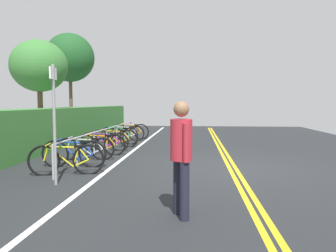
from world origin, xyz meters
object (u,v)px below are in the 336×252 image
at_px(bicycle_4, 105,142).
at_px(bicycle_5, 115,138).
at_px(bicycle_2, 85,149).
at_px(bicycle_3, 100,144).
at_px(bicycle_6, 120,135).
at_px(pedestrian, 181,151).
at_px(bicycle_1, 74,154).
at_px(sign_post_near, 54,114).
at_px(bicycle_0, 67,160).
at_px(bicycle_8, 131,131).
at_px(tree_mid, 39,66).
at_px(bicycle_7, 125,133).
at_px(bike_rack, 107,134).
at_px(tree_far_right, 70,58).

height_order(bicycle_4, bicycle_5, bicycle_5).
height_order(bicycle_2, bicycle_4, bicycle_2).
bearing_deg(bicycle_4, bicycle_3, -172.91).
bearing_deg(bicycle_6, pedestrian, -160.33).
relative_size(bicycle_1, bicycle_6, 1.03).
xyz_separation_m(bicycle_1, sign_post_near, (-1.77, -0.31, 1.11)).
distance_m(bicycle_0, bicycle_8, 7.39).
relative_size(bicycle_1, tree_mid, 0.41).
bearing_deg(sign_post_near, bicycle_2, 7.66).
distance_m(bicycle_6, tree_mid, 4.25).
height_order(bicycle_5, tree_mid, tree_mid).
bearing_deg(bicycle_7, bicycle_3, -179.72).
relative_size(bicycle_1, bicycle_4, 0.99).
bearing_deg(bicycle_8, bicycle_6, 176.58).
bearing_deg(bicycle_2, tree_mid, 42.02).
xyz_separation_m(bicycle_7, pedestrian, (-9.01, -2.87, 0.65)).
relative_size(bicycle_6, pedestrian, 0.98).
relative_size(bike_rack, bicycle_2, 4.93).
xyz_separation_m(bicycle_0, sign_post_near, (-0.89, -0.14, 1.11)).
relative_size(bicycle_1, tree_far_right, 0.30).
distance_m(bicycle_7, pedestrian, 9.48).
distance_m(bicycle_0, bicycle_4, 3.74).
distance_m(bicycle_4, tree_mid, 4.48).
xyz_separation_m(bicycle_6, bicycle_8, (1.78, -0.11, 0.00)).
xyz_separation_m(bicycle_0, bicycle_3, (2.80, 0.06, -0.02)).
distance_m(bike_rack, tree_far_right, 9.98).
bearing_deg(bicycle_5, bicycle_6, 4.22).
distance_m(bicycle_5, bicycle_8, 2.78).
bearing_deg(bicycle_3, bicycle_1, 176.83).
bearing_deg(bicycle_4, tree_mid, 63.45).
relative_size(bike_rack, bicycle_1, 4.88).
bearing_deg(bicycle_1, bicycle_4, 0.18).
bearing_deg(sign_post_near, bicycle_3, 3.20).
bearing_deg(bicycle_4, tree_far_right, 28.97).
height_order(bike_rack, bicycle_8, bike_rack).
xyz_separation_m(bicycle_2, bicycle_3, (0.91, -0.17, 0.01)).
distance_m(bicycle_0, pedestrian, 3.79).
distance_m(bicycle_2, bicycle_6, 3.72).
bearing_deg(bicycle_5, bicycle_4, 170.42).
height_order(bicycle_1, bicycle_8, bicycle_1).
xyz_separation_m(bicycle_0, bicycle_8, (7.39, -0.00, -0.01)).
bearing_deg(bicycle_4, bicycle_7, -1.99).
xyz_separation_m(bicycle_4, pedestrian, (-6.22, -2.97, 0.66)).
distance_m(bicycle_1, bicycle_2, 1.01).
height_order(bike_rack, bicycle_3, bike_rack).
bearing_deg(bicycle_0, bicycle_8, -0.02).
relative_size(bicycle_1, bicycle_2, 1.01).
xyz_separation_m(bike_rack, bicycle_8, (3.65, -0.11, -0.24)).
xyz_separation_m(bicycle_3, sign_post_near, (-3.70, -0.21, 1.12)).
xyz_separation_m(sign_post_near, tree_mid, (6.18, 3.43, 1.68)).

